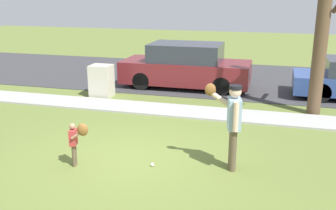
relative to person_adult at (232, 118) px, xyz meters
name	(u,v)px	position (x,y,z in m)	size (l,w,h in m)	color
ground_plane	(171,112)	(-2.15, 3.40, -1.10)	(48.00, 48.00, 0.00)	olive
sidewalk_strip	(172,110)	(-2.15, 3.50, -1.07)	(36.00, 1.20, 0.06)	#A3A39E
road_surface	(203,77)	(-2.15, 8.50, -1.09)	(36.00, 6.80, 0.02)	#38383A
person_adult	(232,118)	(0.00, 0.00, 0.00)	(0.80, 0.61, 1.76)	brown
person_child	(76,137)	(-3.04, -0.74, -0.45)	(0.48, 0.34, 0.98)	brown
baseball	(152,165)	(-1.56, -0.33, -1.06)	(0.07, 0.07, 0.07)	white
utility_cabinet	(102,81)	(-4.90, 4.50, -0.55)	(0.71, 0.62, 1.09)	beige
street_tree_near	(323,19)	(1.94, 4.37, 1.66)	(1.85, 1.88, 5.19)	brown
parked_suv_maroon	(186,66)	(-2.44, 6.56, -0.30)	(4.70, 1.90, 1.63)	maroon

